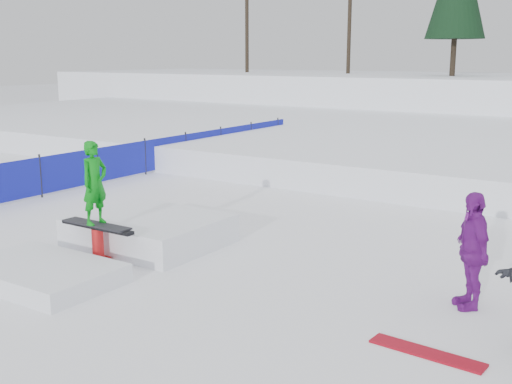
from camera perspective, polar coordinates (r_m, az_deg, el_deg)
The scene contains 6 objects.
ground at distance 10.59m, azimuth -8.31°, elevation -7.41°, with size 120.00×120.00×0.00m, color white.
snow_midrise at distance 24.55m, azimuth 17.30°, elevation 4.23°, with size 50.00×18.00×0.80m, color white.
safety_fence at distance 19.48m, azimuth -9.82°, elevation 3.14°, with size 0.05×16.00×1.10m.
spectator_purple at distance 9.49m, azimuth 18.64°, elevation -4.93°, with size 0.98×0.41×1.68m, color #731786.
loose_board_red at distance 8.18m, azimuth 14.92°, elevation -13.64°, with size 1.40×0.28×0.03m, color maroon.
jib_rail_feature at distance 11.79m, azimuth -11.82°, elevation -3.98°, with size 2.60×4.40×2.11m.
Camera 1 is at (6.70, -7.42, 3.50)m, focal length 45.00 mm.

